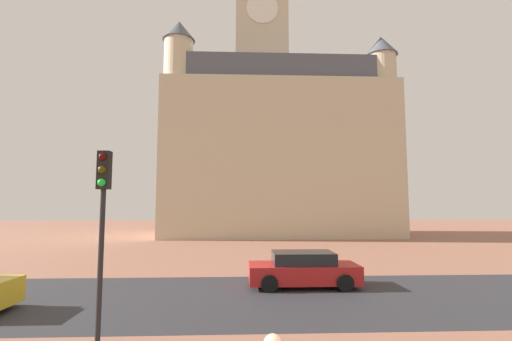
# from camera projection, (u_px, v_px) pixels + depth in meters

# --- Properties ---
(ground_plane) EXTENTS (120.00, 120.00, 0.00)m
(ground_plane) POSITION_uv_depth(u_px,v_px,m) (262.00, 295.00, 12.73)
(ground_plane) COLOR #93604C
(street_asphalt_strip) EXTENTS (120.00, 7.09, 0.00)m
(street_asphalt_strip) POSITION_uv_depth(u_px,v_px,m) (262.00, 297.00, 12.43)
(street_asphalt_strip) COLOR #2D2D33
(street_asphalt_strip) RESTS_ON ground_plane
(landmark_building) EXTENTS (23.60, 10.92, 31.72)m
(landmark_building) POSITION_uv_depth(u_px,v_px,m) (275.00, 142.00, 38.44)
(landmark_building) COLOR beige
(landmark_building) RESTS_ON ground_plane
(car_red) EXTENTS (4.30, 1.99, 1.36)m
(car_red) POSITION_uv_depth(u_px,v_px,m) (303.00, 270.00, 14.12)
(car_red) COLOR red
(car_red) RESTS_ON ground_plane
(traffic_light_pole) EXTENTS (0.28, 0.34, 4.50)m
(traffic_light_pole) POSITION_uv_depth(u_px,v_px,m) (102.00, 208.00, 8.25)
(traffic_light_pole) COLOR black
(traffic_light_pole) RESTS_ON ground_plane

